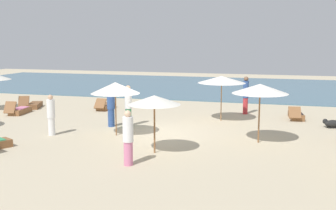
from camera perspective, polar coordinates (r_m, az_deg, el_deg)
The scene contains 16 objects.
ground_plane at distance 17.38m, azimuth -1.35°, elevation -3.84°, with size 60.00×60.00×0.00m, color #BCAD8E.
ocean_water at distance 33.78m, azimuth 7.15°, elevation 2.50°, with size 48.00×16.00×0.06m, color #476B7F.
umbrella_2 at distance 14.00m, azimuth -1.90°, elevation 0.68°, with size 1.80×1.80×2.01m.
umbrella_3 at distance 19.78m, azimuth 7.41°, elevation 3.51°, with size 2.27×2.27×2.15m.
umbrella_4 at distance 16.71m, azimuth -7.27°, elevation 2.36°, with size 1.98×1.98×2.18m.
umbrella_5 at distance 15.76m, azimuth 12.59°, elevation 2.20°, with size 2.09×2.09×2.24m.
lounger_1 at distance 21.25m, azimuth 17.24°, elevation -1.37°, with size 0.80×1.76×0.68m.
lounger_3 at distance 24.70m, azimuth -18.05°, elevation 0.01°, with size 1.13×1.73×0.74m.
lounger_5 at distance 23.29m, azimuth -8.62°, elevation -0.18°, with size 0.65×1.72×0.67m.
lounger_6 at distance 23.00m, azimuth -19.82°, elevation -0.72°, with size 0.81×1.71×0.74m.
person_0 at distance 12.85m, azimuth -5.53°, elevation -4.51°, with size 0.45×0.45×1.74m.
person_2 at distance 17.44m, azimuth -15.82°, elevation -1.31°, with size 0.39×0.39×1.67m.
person_3 at distance 18.63m, azimuth -5.50°, elevation -0.04°, with size 0.40×0.40×1.84m.
person_4 at distance 18.59m, azimuth -7.87°, elevation -0.13°, with size 0.49×0.49×1.85m.
person_5 at distance 21.86m, azimuth 10.66°, elevation 1.43°, with size 0.39×0.39×1.97m.
dog at distance 19.65m, azimuth 21.67°, elevation -2.39°, with size 0.83×0.53×0.38m.
Camera 1 is at (4.98, -16.18, 3.91)m, focal length 44.19 mm.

